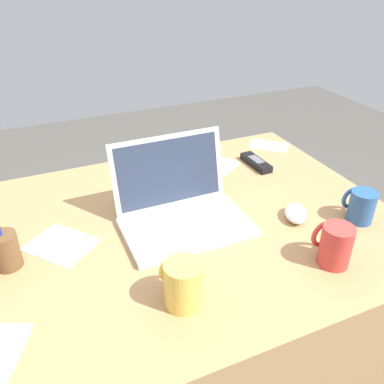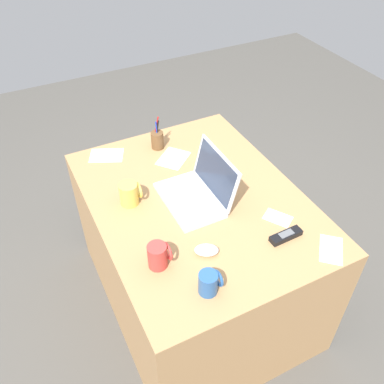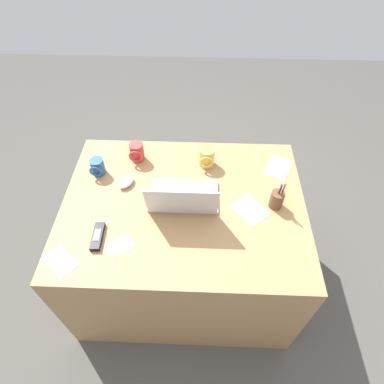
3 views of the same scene
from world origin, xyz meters
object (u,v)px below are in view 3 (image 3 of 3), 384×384
(coffee_mug_spare, at_px, (98,167))
(cordless_phone, at_px, (98,236))
(coffee_mug_white, at_px, (137,152))
(coffee_mug_tall, at_px, (207,157))
(laptop, at_px, (183,198))
(pen_holder, at_px, (277,199))
(computer_mouse, at_px, (126,182))

(coffee_mug_spare, xyz_separation_m, cordless_phone, (-0.09, 0.41, -0.03))
(coffee_mug_white, height_order, coffee_mug_tall, same)
(laptop, xyz_separation_m, coffee_mug_tall, (-0.11, -0.28, 0.01))
(coffee_mug_spare, height_order, cordless_phone, coffee_mug_spare)
(coffee_mug_tall, distance_m, pen_holder, 0.44)
(computer_mouse, height_order, cordless_phone, computer_mouse)
(laptop, height_order, coffee_mug_white, laptop)
(laptop, relative_size, coffee_mug_spare, 3.69)
(laptop, relative_size, coffee_mug_white, 3.23)
(coffee_mug_spare, bearing_deg, pen_holder, 168.47)
(laptop, bearing_deg, computer_mouse, -21.04)
(cordless_phone, bearing_deg, coffee_mug_white, -101.40)
(computer_mouse, relative_size, coffee_mug_tall, 0.91)
(coffee_mug_white, bearing_deg, computer_mouse, 80.48)
(laptop, distance_m, coffee_mug_white, 0.41)
(coffee_mug_white, xyz_separation_m, pen_holder, (-0.73, 0.30, -0.00))
(coffee_mug_white, relative_size, coffee_mug_tall, 0.99)
(coffee_mug_tall, bearing_deg, pen_holder, 140.91)
(cordless_phone, bearing_deg, computer_mouse, -102.48)
(coffee_mug_tall, height_order, cordless_phone, coffee_mug_tall)
(laptop, relative_size, cordless_phone, 2.35)
(coffee_mug_tall, distance_m, coffee_mug_spare, 0.59)
(laptop, distance_m, pen_holder, 0.46)
(coffee_mug_tall, height_order, coffee_mug_spare, coffee_mug_tall)
(computer_mouse, height_order, coffee_mug_spare, coffee_mug_spare)
(coffee_mug_tall, bearing_deg, cordless_phone, 45.47)
(cordless_phone, bearing_deg, coffee_mug_tall, -134.53)
(coffee_mug_spare, height_order, pen_holder, pen_holder)
(coffee_mug_spare, relative_size, cordless_phone, 0.64)
(coffee_mug_tall, xyz_separation_m, cordless_phone, (0.49, 0.50, -0.04))
(computer_mouse, height_order, pen_holder, pen_holder)
(computer_mouse, distance_m, coffee_mug_tall, 0.45)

